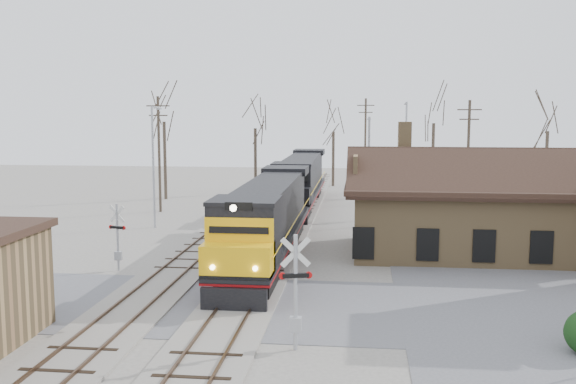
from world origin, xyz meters
TOP-DOWN VIEW (x-y plane):
  - ground at (0.00, 0.00)m, footprint 140.00×140.00m
  - road at (0.00, 0.00)m, footprint 60.00×9.00m
  - track_main at (0.00, 15.00)m, footprint 3.40×90.00m
  - track_siding at (-4.50, 15.00)m, footprint 3.40×90.00m
  - depot at (11.99, 12.00)m, footprint 15.20×9.31m
  - locomotive_lead at (0.00, 8.70)m, footprint 3.09×20.72m
  - locomotive_trailing at (0.00, 29.70)m, footprint 3.09×20.72m
  - crossbuck_near at (3.04, -4.94)m, footprint 1.19×0.38m
  - crossbuck_far at (-7.62, 5.49)m, footprint 1.02×0.36m
  - streetlight_a at (-9.77, 18.41)m, footprint 0.25×2.04m
  - streetlight_b at (5.89, 20.63)m, footprint 0.25×2.04m
  - streetlight_c at (9.51, 34.23)m, footprint 0.25×2.04m
  - utility_pole_a at (-11.67, 25.59)m, footprint 2.00×0.24m
  - utility_pole_b at (5.82, 47.71)m, footprint 2.00×0.24m
  - utility_pole_c at (14.27, 28.13)m, footprint 2.00×0.24m
  - tree_a at (-13.63, 33.46)m, footprint 5.04×5.04m
  - tree_b at (-5.63, 39.03)m, footprint 4.53×4.53m
  - tree_c at (2.19, 46.47)m, footprint 4.14×4.14m
  - tree_d at (12.71, 40.26)m, footprint 4.89×4.89m
  - tree_e at (22.93, 36.40)m, footprint 4.45×4.45m

SIDE VIEW (x-z plane):
  - ground at x=0.00m, z-range 0.00..0.00m
  - road at x=0.00m, z-range 0.00..0.03m
  - track_main at x=0.00m, z-range -0.05..0.19m
  - track_siding at x=-4.50m, z-range -0.05..0.19m
  - crossbuck_far at x=-7.62m, z-range -0.09..3.56m
  - crossbuck_near at x=3.04m, z-range -0.14..4.08m
  - depot at x=11.99m, z-range -1.54..6.36m
  - locomotive_trailing at x=0.00m, z-range 0.24..4.60m
  - locomotive_lead at x=0.00m, z-range 0.12..4.72m
  - streetlight_b at x=5.89m, z-range 0.53..8.68m
  - utility_pole_c at x=14.27m, z-range 0.22..9.70m
  - streetlight_a at x=-9.77m, z-range 0.54..9.47m
  - utility_pole_a at x=-11.67m, z-range 0.22..10.02m
  - utility_pole_b at x=5.82m, z-range 0.23..10.25m
  - streetlight_c at x=9.51m, z-range 0.54..9.96m
  - tree_c at x=2.19m, z-range 2.15..12.30m
  - tree_e at x=22.93m, z-range 2.31..13.23m
  - tree_b at x=-5.63m, z-range 2.35..13.45m
  - tree_d at x=12.71m, z-range 2.55..14.53m
  - tree_a at x=-13.63m, z-range 2.62..14.96m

